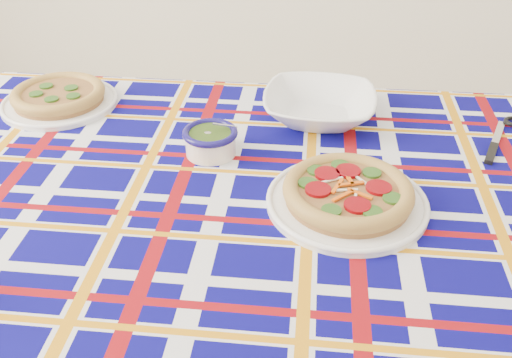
% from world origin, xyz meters
% --- Properties ---
extents(dining_table, '(1.58, 1.10, 0.69)m').
position_xyz_m(dining_table, '(0.36, 0.27, 0.62)').
color(dining_table, brown).
rests_on(dining_table, floor).
extents(tablecloth, '(1.61, 1.13, 0.10)m').
position_xyz_m(tablecloth, '(0.36, 0.27, 0.65)').
color(tablecloth, '#080561').
rests_on(tablecloth, dining_table).
extents(main_focaccia_plate, '(0.32, 0.32, 0.06)m').
position_xyz_m(main_focaccia_plate, '(0.51, 0.25, 0.72)').
color(main_focaccia_plate, '#906033').
rests_on(main_focaccia_plate, tablecloth).
extents(pesto_bowl, '(0.11, 0.11, 0.07)m').
position_xyz_m(pesto_bowl, '(0.22, 0.37, 0.73)').
color(pesto_bowl, '#233A0F').
rests_on(pesto_bowl, tablecloth).
extents(serving_bowl, '(0.27, 0.27, 0.06)m').
position_xyz_m(serving_bowl, '(0.41, 0.57, 0.73)').
color(serving_bowl, white).
rests_on(serving_bowl, tablecloth).
extents(second_focaccia_plate, '(0.33, 0.33, 0.05)m').
position_xyz_m(second_focaccia_plate, '(-0.19, 0.50, 0.72)').
color(second_focaccia_plate, '#906033').
rests_on(second_focaccia_plate, tablecloth).
extents(table_knife, '(0.07, 0.21, 0.01)m').
position_xyz_m(table_knife, '(0.80, 0.58, 0.70)').
color(table_knife, silver).
rests_on(table_knife, tablecloth).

